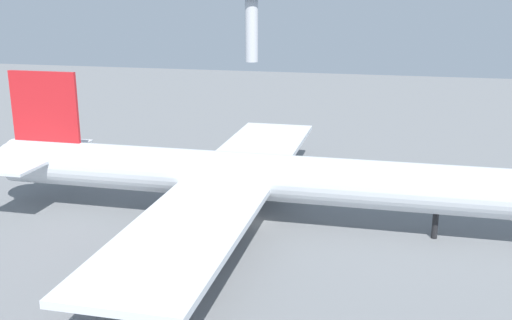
{
  "coord_description": "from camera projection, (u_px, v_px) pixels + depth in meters",
  "views": [
    {
      "loc": [
        16.08,
        -68.63,
        28.07
      ],
      "look_at": [
        0.0,
        0.0,
        8.22
      ],
      "focal_mm": 41.89,
      "sensor_mm": 36.0,
      "label": 1
    }
  ],
  "objects": [
    {
      "name": "control_tower",
      "position": [
        252.0,
        17.0,
        245.04
      ],
      "size": [
        10.32,
        10.32,
        29.65
      ],
      "color": "silver",
      "rests_on": "ground_plane"
    },
    {
      "name": "ground_plane",
      "position": [
        256.0,
        223.0,
        75.45
      ],
      "size": [
        292.2,
        292.2,
        0.0
      ],
      "primitive_type": "plane",
      "color": "slate"
    },
    {
      "name": "cargo_airplane",
      "position": [
        251.0,
        177.0,
        73.98
      ],
      "size": [
        73.05,
        65.83,
        18.28
      ],
      "color": "silver",
      "rests_on": "ground_plane"
    }
  ]
}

